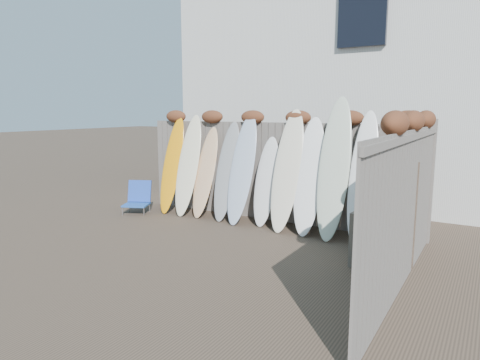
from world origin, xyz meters
The scene contains 17 objects.
ground centered at (0.00, 0.00, 0.00)m, with size 80.00×80.00×0.00m, color #493A2D.
back_fence centered at (0.06, 2.39, 1.18)m, with size 6.05×0.28×2.24m.
right_fence centered at (2.99, 0.25, 1.14)m, with size 0.28×4.40×2.24m.
house centered at (0.50, 6.50, 3.20)m, with size 8.50×5.50×6.33m.
beach_chair centered at (-2.81, 1.48, 0.32)m, with size 0.70×0.72×0.69m.
wooden_crate centered at (2.56, 0.82, 0.40)m, with size 0.68×0.57×0.80m, color #4F423B.
lattice_panel centered at (2.86, 1.37, 0.77)m, with size 0.04×1.03×1.54m, color brown.
surfboard_0 centered at (-2.21, 1.95, 1.05)m, with size 0.46×0.07×2.18m, color #FF9B0A.
surfboard_1 centered at (-1.75, 1.95, 1.08)m, with size 0.51×0.07×2.24m, color #F6EDC6.
surfboard_2 centered at (-1.32, 1.97, 0.95)m, with size 0.48×0.07×1.97m, color #E9AE77.
surfboard_3 centered at (-0.80, 1.99, 1.01)m, with size 0.47×0.07×2.10m, color gray.
surfboard_4 centered at (-0.40, 1.93, 1.09)m, with size 0.52×0.07×2.26m, color #AABBD6.
surfboard_5 centered at (0.09, 2.04, 0.87)m, with size 0.46×0.07×1.80m, color white.
surfboard_6 centered at (0.59, 1.93, 1.14)m, with size 0.54×0.07×2.37m, color white.
surfboard_7 centered at (1.03, 1.93, 1.06)m, with size 0.53×0.07×2.21m, color white.
surfboard_8 centered at (1.50, 1.91, 1.25)m, with size 0.54×0.07×2.60m, color beige.
surfboard_9 centered at (2.00, 1.93, 1.12)m, with size 0.46×0.07×2.34m, color white.
Camera 1 is at (3.91, -5.29, 2.24)m, focal length 32.00 mm.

